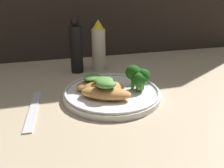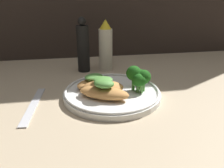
{
  "view_description": "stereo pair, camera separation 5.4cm",
  "coord_description": "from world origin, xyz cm",
  "px_view_note": "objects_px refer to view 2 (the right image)",
  "views": [
    {
      "loc": [
        -13.79,
        -48.02,
        24.16
      ],
      "look_at": [
        0.0,
        0.0,
        3.4
      ],
      "focal_mm": 35.0,
      "sensor_mm": 36.0,
      "label": 1
    },
    {
      "loc": [
        -8.53,
        -49.23,
        24.16
      ],
      "look_at": [
        0.0,
        0.0,
        3.4
      ],
      "focal_mm": 35.0,
      "sensor_mm": 36.0,
      "label": 2
    }
  ],
  "objects_px": {
    "plate": "(112,93)",
    "sauce_bottle": "(106,47)",
    "broccoli_bunch": "(139,77)",
    "pepper_grinder": "(83,47)"
  },
  "relations": [
    {
      "from": "plate",
      "to": "sauce_bottle",
      "type": "relative_size",
      "value": 1.46
    },
    {
      "from": "plate",
      "to": "broccoli_bunch",
      "type": "xyz_separation_m",
      "value": [
        0.07,
        -0.01,
        0.04
      ]
    },
    {
      "from": "plate",
      "to": "broccoli_bunch",
      "type": "bearing_deg",
      "value": -7.58
    },
    {
      "from": "broccoli_bunch",
      "to": "sauce_bottle",
      "type": "relative_size",
      "value": 0.38
    },
    {
      "from": "sauce_bottle",
      "to": "broccoli_bunch",
      "type": "bearing_deg",
      "value": -77.17
    },
    {
      "from": "pepper_grinder",
      "to": "sauce_bottle",
      "type": "bearing_deg",
      "value": 0.0
    },
    {
      "from": "broccoli_bunch",
      "to": "pepper_grinder",
      "type": "bearing_deg",
      "value": 119.31
    },
    {
      "from": "pepper_grinder",
      "to": "broccoli_bunch",
      "type": "bearing_deg",
      "value": -60.69
    },
    {
      "from": "plate",
      "to": "pepper_grinder",
      "type": "xyz_separation_m",
      "value": [
        -0.06,
        0.21,
        0.07
      ]
    },
    {
      "from": "broccoli_bunch",
      "to": "sauce_bottle",
      "type": "height_order",
      "value": "sauce_bottle"
    }
  ]
}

